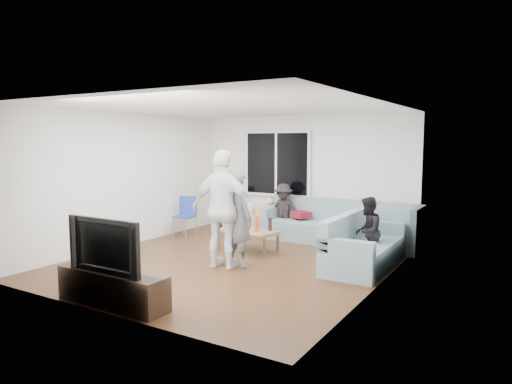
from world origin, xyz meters
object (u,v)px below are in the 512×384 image
Objects in this scene: television at (111,244)px; sofa_back_section at (317,221)px; sofa_right_section at (365,241)px; player_right at (223,209)px; spectator_back at (283,210)px; coffee_table at (248,240)px; side_chair at (185,217)px; tv_console at (113,288)px; spectator_right at (367,231)px; floor_lamp at (222,194)px; player_left at (238,219)px.

sofa_back_section is at bearing 81.48° from television.
player_right reaches higher than sofa_right_section.
sofa_back_section is 1.94× the size of television.
television is at bearing -98.05° from spectator_back.
coffee_table is (-2.22, -0.05, -0.22)m from sofa_right_section.
television is at bearing -88.96° from coffee_table.
side_chair reaches higher than sofa_right_section.
player_right is (-1.96, -1.22, 0.54)m from sofa_right_section.
tv_console is (0.06, -3.31, 0.02)m from coffee_table.
coffee_table is 0.69× the size of tv_console.
spectator_right is 2.62m from spectator_back.
spectator_back is (-2.26, 1.44, 0.15)m from sofa_right_section.
spectator_back is 4.81m from tv_console.
sofa_back_section is 1.47× the size of floor_lamp.
side_chair is at bearing -42.19° from player_right.
tv_console is (-2.16, -3.48, -0.35)m from spectator_right.
player_left is 1.38× the size of spectator_back.
television is (-2.16, -3.36, 0.36)m from sofa_right_section.
sofa_right_section is at bearing -135.94° from player_left.
tv_console is at bearing -88.96° from coffee_table.
floor_lamp is 4.38m from spectator_right.
coffee_table is at bearing -97.87° from spectator_back.
player_right is at bearing -54.29° from floor_lamp.
floor_lamp is 1.36× the size of spectator_right.
sofa_back_section is 2.49m from player_left.
television is (1.91, -3.70, 0.35)m from side_chair.
television is at bearing 95.55° from player_left.
spectator_back is at bearing -65.24° from player_left.
sofa_right_section is at bearing 1.38° from coffee_table.
tv_console reaches higher than coffee_table.
floor_lamp reaches higher than spectator_right.
floor_lamp is (-2.62, 0.31, 0.36)m from sofa_back_section.
player_left is at bearing 119.73° from sofa_right_section.
sofa_back_section is at bearing 7.75° from side_chair.
side_chair is 0.73× the size of television.
side_chair is at bearing -157.83° from sofa_back_section.
spectator_back is 0.97× the size of television.
sofa_right_section is 2.37m from player_right.
coffee_table is 1.42m from player_right.
floor_lamp reaches higher than spectator_back.
spectator_back is (-0.30, 2.66, -0.39)m from player_right.
player_left is (-1.80, -1.03, 0.37)m from sofa_right_section.
spectator_back is (-0.03, 1.49, 0.37)m from coffee_table.
floor_lamp is (-4.07, 1.72, 0.36)m from sofa_right_section.
player_right is at bearing 84.54° from tv_console.
television is (0.06, -3.31, 0.58)m from coffee_table.
coffee_table is 2.26m from spectator_right.
tv_console is at bearing 147.24° from sofa_right_section.
floor_lamp is at bearing 110.58° from television.
side_chair is at bearing 117.27° from television.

